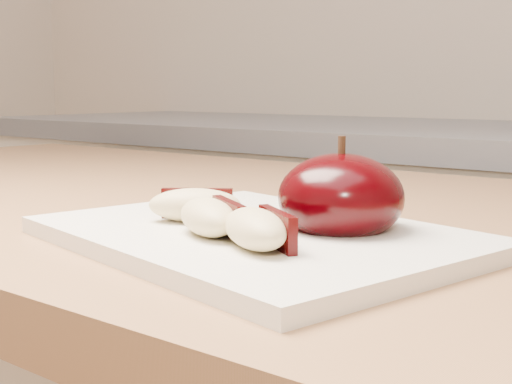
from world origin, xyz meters
The scene contains 5 objects.
cutting_board centered at (0.07, 0.35, 0.91)m, with size 0.29×0.21×0.01m, color silver.
apple_half centered at (0.11, 0.39, 0.93)m, with size 0.11×0.11×0.07m.
apple_wedge_a centered at (0.02, 0.34, 0.92)m, with size 0.07×0.07×0.02m.
apple_wedge_b centered at (0.06, 0.32, 0.92)m, with size 0.07×0.06×0.02m.
apple_wedge_c centered at (0.11, 0.30, 0.92)m, with size 0.07×0.06×0.02m.
Camera 1 is at (0.37, -0.02, 1.01)m, focal length 50.00 mm.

